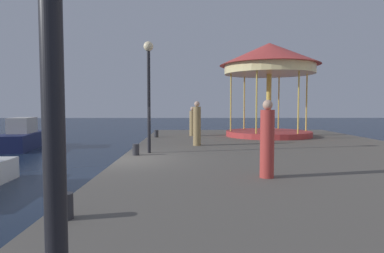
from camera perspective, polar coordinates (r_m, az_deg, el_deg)
ground_plane at (r=11.51m, az=-12.32°, el=-9.30°), size 120.00×120.00×0.00m
quay_dock at (r=11.80m, az=17.94°, el=-7.09°), size 12.06×26.30×0.80m
motorboat_navy at (r=22.22m, az=-27.12°, el=-1.64°), size 2.28×4.83×1.85m
carousel at (r=19.74m, az=13.08°, el=9.87°), size 5.66×5.66×5.31m
lamp_post_mid_promenade at (r=12.43m, az=-7.43°, el=8.48°), size 0.36×0.36×4.09m
bollard_south at (r=11.96m, az=-9.59°, el=-3.91°), size 0.24×0.24×0.40m
bollard_center at (r=18.64m, az=-6.13°, el=-1.22°), size 0.24×0.24×0.40m
bollard_north at (r=5.61m, az=-20.87°, el=-12.62°), size 0.24×0.24×0.40m
person_far_corner at (r=19.39m, az=0.07°, el=0.74°), size 0.34×0.34×1.70m
person_by_the_water at (r=8.25m, az=12.75°, el=-2.47°), size 0.34×0.34×1.89m
person_mid_promenade at (r=14.62m, az=0.86°, el=0.32°), size 0.34×0.34×1.95m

